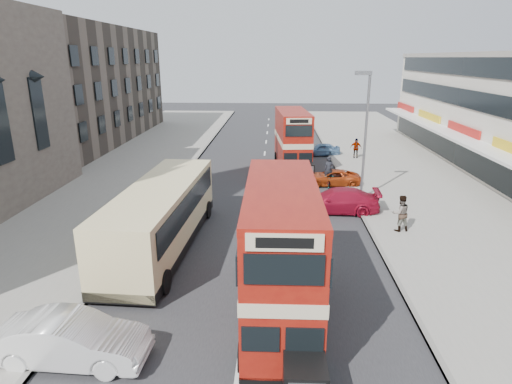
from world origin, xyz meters
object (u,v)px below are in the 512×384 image
(bus_main, at_px, (281,254))
(car_right_a, at_px, (337,201))
(car_left_front, at_px, (72,340))
(pedestrian_near, at_px, (401,213))
(car_right_b, at_px, (332,178))
(cyclist, at_px, (329,176))
(bus_second, at_px, (292,140))
(pedestrian_far, at_px, (356,148))
(car_right_c, at_px, (321,149))
(coach, at_px, (162,214))
(street_lamp, at_px, (365,127))

(bus_main, distance_m, car_right_a, 11.81)
(bus_main, xyz_separation_m, car_left_front, (-6.29, -2.60, -1.74))
(bus_main, bearing_deg, pedestrian_near, -128.76)
(car_right_b, xyz_separation_m, cyclist, (-0.29, -0.40, 0.19))
(car_right_a, xyz_separation_m, pedestrian_near, (2.87, -3.13, 0.41))
(bus_second, relative_size, pedestrian_near, 4.28)
(pedestrian_far, bearing_deg, car_left_front, -107.01)
(bus_main, relative_size, car_right_b, 2.13)
(car_right_a, distance_m, pedestrian_near, 4.27)
(car_right_a, height_order, car_right_c, car_right_a)
(coach, distance_m, car_right_c, 23.19)
(street_lamp, relative_size, car_left_front, 1.77)
(cyclist, bearing_deg, bus_second, 115.97)
(car_right_b, relative_size, cyclist, 1.84)
(coach, bearing_deg, bus_second, 69.66)
(street_lamp, height_order, car_right_b, street_lamp)
(coach, xyz_separation_m, pedestrian_near, (11.98, 2.32, -0.59))
(bus_main, bearing_deg, car_left_front, 22.00)
(street_lamp, height_order, bus_second, street_lamp)
(coach, bearing_deg, pedestrian_far, 59.79)
(cyclist, bearing_deg, car_right_c, 88.27)
(bus_main, relative_size, pedestrian_near, 4.37)
(coach, relative_size, pedestrian_far, 6.28)
(car_right_a, relative_size, car_right_b, 1.24)
(car_right_c, relative_size, cyclist, 1.59)
(bus_main, distance_m, pedestrian_far, 26.33)
(bus_main, height_order, car_right_a, bus_main)
(car_left_front, relative_size, cyclist, 2.09)
(street_lamp, xyz_separation_m, bus_main, (-5.27, -13.40, -2.29))
(car_right_a, relative_size, cyclist, 2.27)
(bus_second, distance_m, coach, 17.41)
(bus_second, xyz_separation_m, car_left_front, (-7.46, -24.30, -1.67))
(car_right_b, height_order, car_right_c, car_right_c)
(car_left_front, distance_m, car_right_a, 16.87)
(street_lamp, relative_size, bus_main, 0.94)
(bus_second, xyz_separation_m, car_right_a, (2.31, -10.56, -1.70))
(street_lamp, bearing_deg, coach, -144.76)
(car_left_front, bearing_deg, car_right_a, -32.86)
(bus_second, relative_size, car_right_c, 2.42)
(car_left_front, xyz_separation_m, car_right_b, (10.18, 19.48, -0.20))
(car_right_c, xyz_separation_m, pedestrian_near, (2.26, -18.70, 0.54))
(bus_second, distance_m, car_left_front, 25.48)
(car_right_a, height_order, cyclist, cyclist)
(bus_second, xyz_separation_m, cyclist, (2.43, -5.22, -1.68))
(bus_second, relative_size, pedestrian_far, 4.76)
(car_right_b, bearing_deg, bus_second, -150.40)
(bus_second, bearing_deg, pedestrian_far, -153.38)
(street_lamp, height_order, pedestrian_near, street_lamp)
(car_right_a, xyz_separation_m, car_right_c, (0.62, 15.57, -0.13))
(car_left_front, height_order, pedestrian_far, pedestrian_far)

